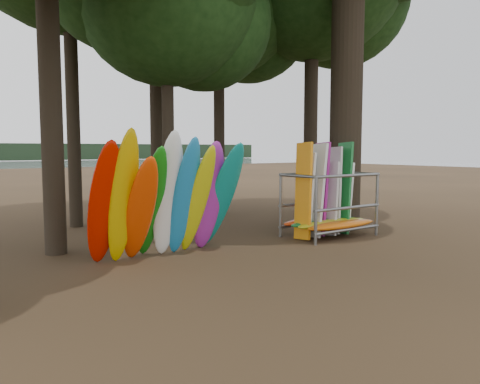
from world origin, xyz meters
TOP-DOWN VIEW (x-y plane):
  - ground at (0.00, 0.00)m, footprint 120.00×120.00m
  - kayak_row at (-2.69, 0.53)m, footprint 3.98×1.99m
  - storage_rack at (2.55, 0.30)m, footprint 2.82×1.59m

SIDE VIEW (x-z plane):
  - ground at x=0.00m, z-range 0.00..0.00m
  - storage_rack at x=2.55m, z-range -0.51..2.38m
  - kayak_row at x=-2.69m, z-range -0.19..3.06m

